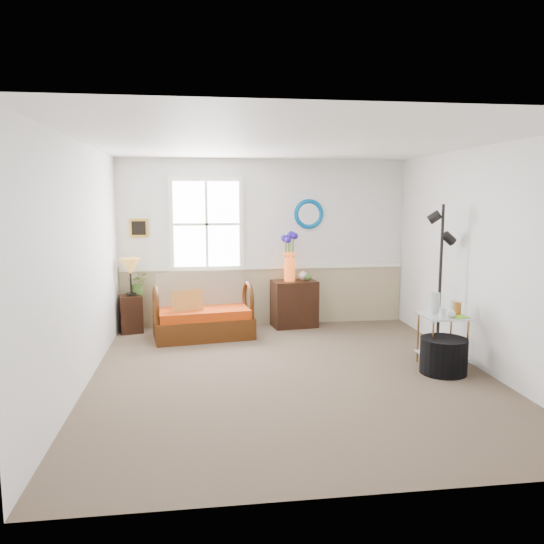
{
  "coord_description": "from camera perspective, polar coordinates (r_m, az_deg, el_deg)",
  "views": [
    {
      "loc": [
        -1.0,
        -5.74,
        2.02
      ],
      "look_at": [
        -0.18,
        0.27,
        1.15
      ],
      "focal_mm": 35.0,
      "sensor_mm": 36.0,
      "label": 1
    }
  ],
  "objects": [
    {
      "name": "floor_lamp",
      "position": [
        7.0,
        17.63,
        -0.94
      ],
      "size": [
        0.36,
        0.36,
        1.93
      ],
      "primitive_type": null,
      "rotation": [
        0.0,
        0.0,
        -0.35
      ],
      "color": "black",
      "rests_on": "floor"
    },
    {
      "name": "potted_plant",
      "position": [
        8.2,
        -14.17,
        -1.45
      ],
      "size": [
        0.33,
        0.36,
        0.26
      ],
      "primitive_type": "imported",
      "rotation": [
        0.0,
        0.0,
        0.09
      ],
      "color": "#436D2A",
      "rests_on": "lamp_stand"
    },
    {
      "name": "walls",
      "position": [
        5.88,
        2.14,
        1.07
      ],
      "size": [
        4.51,
        5.01,
        2.6
      ],
      "color": "silver",
      "rests_on": "floor"
    },
    {
      "name": "cabinet",
      "position": [
        8.3,
        2.4,
        -3.42
      ],
      "size": [
        0.72,
        0.51,
        0.72
      ],
      "primitive_type": null,
      "rotation": [
        0.0,
        0.0,
        0.12
      ],
      "color": "black",
      "rests_on": "floor"
    },
    {
      "name": "tabletop_items",
      "position": [
        6.6,
        18.33,
        -3.27
      ],
      "size": [
        0.54,
        0.54,
        0.26
      ],
      "primitive_type": null,
      "rotation": [
        0.0,
        0.0,
        0.27
      ],
      "color": "silver",
      "rests_on": "side_table"
    },
    {
      "name": "mirror",
      "position": [
        8.4,
        3.97,
        6.25
      ],
      "size": [
        0.47,
        0.07,
        0.47
      ],
      "primitive_type": "torus",
      "rotation": [
        1.57,
        0.0,
        0.0
      ],
      "color": "#0061B0",
      "rests_on": "walls"
    },
    {
      "name": "loveseat",
      "position": [
        7.72,
        -7.43,
        -3.68
      ],
      "size": [
        1.49,
        0.98,
        0.91
      ],
      "primitive_type": null,
      "rotation": [
        0.0,
        0.0,
        0.15
      ],
      "color": "#53280D",
      "rests_on": "floor"
    },
    {
      "name": "side_table",
      "position": [
        6.67,
        17.82,
        -7.09
      ],
      "size": [
        0.5,
        0.5,
        0.63
      ],
      "primitive_type": null,
      "rotation": [
        0.0,
        0.0,
        -0.01
      ],
      "color": "#A27436",
      "rests_on": "floor"
    },
    {
      "name": "window",
      "position": [
        8.23,
        -7.05,
        5.12
      ],
      "size": [
        1.14,
        0.06,
        1.44
      ],
      "primitive_type": null,
      "color": "white",
      "rests_on": "walls"
    },
    {
      "name": "floor",
      "position": [
        6.17,
        2.08,
        -11.0
      ],
      "size": [
        4.5,
        5.0,
        0.01
      ],
      "primitive_type": "cube",
      "color": "brown",
      "rests_on": "ground"
    },
    {
      "name": "lamp_stand",
      "position": [
        8.23,
        -14.92,
        -4.37
      ],
      "size": [
        0.38,
        0.38,
        0.56
      ],
      "primitive_type": null,
      "rotation": [
        0.0,
        0.0,
        0.23
      ],
      "color": "black",
      "rests_on": "floor"
    },
    {
      "name": "picture",
      "position": [
        8.29,
        -14.14,
        4.61
      ],
      "size": [
        0.28,
        0.03,
        0.28
      ],
      "primitive_type": "cube",
      "color": "gold",
      "rests_on": "walls"
    },
    {
      "name": "chair_rail",
      "position": [
        8.35,
        -0.78,
        0.54
      ],
      "size": [
        4.46,
        0.04,
        0.06
      ],
      "primitive_type": "cube",
      "color": "white",
      "rests_on": "walls"
    },
    {
      "name": "ceiling",
      "position": [
        5.86,
        2.21,
        13.78
      ],
      "size": [
        4.5,
        5.0,
        0.01
      ],
      "primitive_type": "cube",
      "color": "white",
      "rests_on": "walls"
    },
    {
      "name": "flower_vase",
      "position": [
        8.18,
        1.91,
        1.62
      ],
      "size": [
        0.28,
        0.28,
        0.74
      ],
      "primitive_type": null,
      "rotation": [
        0.0,
        0.0,
        0.36
      ],
      "color": "#DA4F15",
      "rests_on": "cabinet"
    },
    {
      "name": "throw_pillow",
      "position": [
        7.61,
        -9.04,
        -3.48
      ],
      "size": [
        0.43,
        0.25,
        0.42
      ],
      "primitive_type": null,
      "rotation": [
        0.0,
        0.0,
        0.37
      ],
      "color": "#C15515",
      "rests_on": "loveseat"
    },
    {
      "name": "table_lamp",
      "position": [
        8.1,
        -14.97,
        -0.53
      ],
      "size": [
        0.39,
        0.39,
        0.56
      ],
      "primitive_type": null,
      "rotation": [
        0.0,
        0.0,
        0.33
      ],
      "color": "gold",
      "rests_on": "lamp_stand"
    },
    {
      "name": "ottoman",
      "position": [
        6.48,
        17.97,
        -8.56
      ],
      "size": [
        0.67,
        0.67,
        0.41
      ],
      "primitive_type": "cylinder",
      "rotation": [
        0.0,
        0.0,
        -0.31
      ],
      "color": "black",
      "rests_on": "floor"
    },
    {
      "name": "wainscot",
      "position": [
        8.43,
        -0.79,
        -2.62
      ],
      "size": [
        4.46,
        0.02,
        0.9
      ],
      "primitive_type": "cube",
      "color": "tan",
      "rests_on": "walls"
    }
  ]
}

